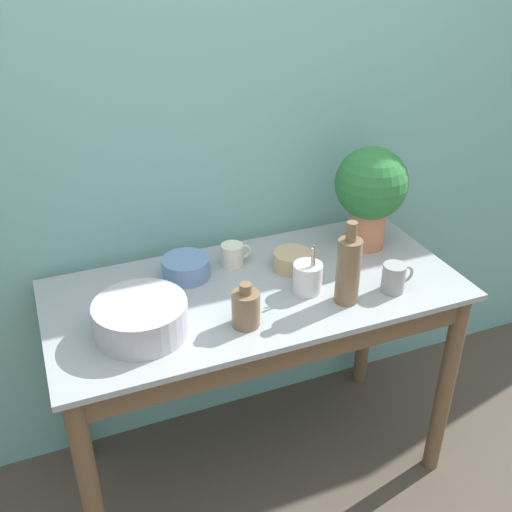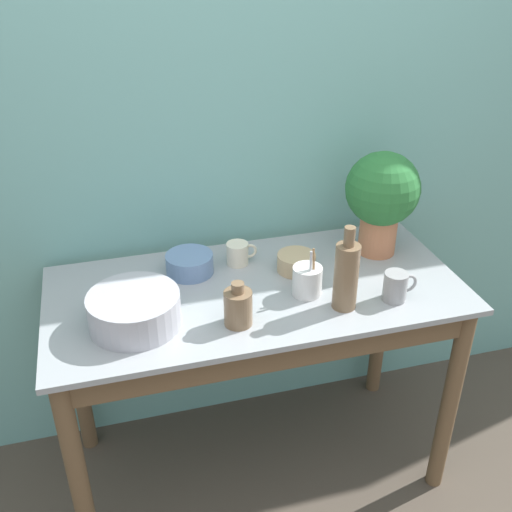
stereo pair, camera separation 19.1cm
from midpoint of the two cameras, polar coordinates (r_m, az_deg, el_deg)
wall_back at (r=2.14m, az=-0.13°, el=10.88°), size 6.00×0.05×2.40m
counter_table at (r=2.05m, az=2.89°, el=-7.31°), size 1.36×0.64×0.82m
potted_plant at (r=2.15m, az=14.44°, el=5.62°), size 0.26×0.26×0.38m
bowl_wash_large at (r=1.79m, az=-8.53°, el=-5.23°), size 0.28×0.28×0.10m
bottle_tall at (r=1.86m, az=11.52°, el=-1.85°), size 0.08×0.08×0.28m
bottle_short at (r=1.77m, az=1.37°, el=-4.97°), size 0.09×0.09×0.14m
mug_cream at (r=2.09m, az=0.90°, el=0.17°), size 0.11×0.08×0.08m
mug_grey at (r=1.96m, az=15.93°, el=-2.88°), size 0.11×0.08×0.10m
bowl_small_blue at (r=2.04m, az=-3.70°, el=-0.81°), size 0.16×0.16×0.07m
bowl_small_tan at (r=2.07m, az=6.52°, el=-0.68°), size 0.13×0.13×0.06m
utensil_cup at (r=1.93m, az=7.74°, el=-2.42°), size 0.10×0.10×0.17m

